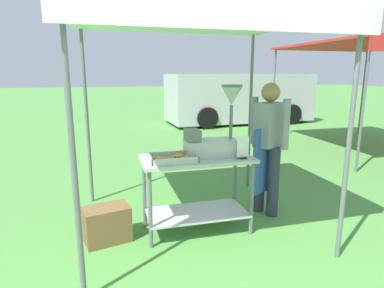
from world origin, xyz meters
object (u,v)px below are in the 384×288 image
at_px(donut_fryer, 214,134).
at_px(supply_crate, 107,224).
at_px(menu_sign, 243,149).
at_px(vendor, 268,142).
at_px(stall_canopy, 195,24).
at_px(neighbour_tent, 370,47).
at_px(donut_tray, 173,159).
at_px(van_silver, 239,98).
at_px(donut_cart, 197,179).

xyz_separation_m(donut_fryer, supply_crate, (-1.16, -0.00, -0.89)).
relative_size(menu_sign, vendor, 0.15).
height_order(stall_canopy, vendor, stall_canopy).
relative_size(donut_fryer, neighbour_tent, 0.23).
relative_size(donut_tray, donut_fryer, 0.62).
height_order(donut_tray, donut_fryer, donut_fryer).
height_order(donut_fryer, menu_sign, donut_fryer).
xyz_separation_m(donut_tray, vendor, (1.22, 0.31, 0.04)).
bearing_deg(stall_canopy, van_silver, 63.41).
xyz_separation_m(donut_tray, menu_sign, (0.72, -0.08, 0.08)).
bearing_deg(donut_cart, neighbour_tent, 30.98).
bearing_deg(neighbour_tent, stall_canopy, -149.91).
height_order(stall_canopy, donut_tray, stall_canopy).
relative_size(stall_canopy, vendor, 1.56).
height_order(donut_tray, van_silver, van_silver).
bearing_deg(supply_crate, neighbour_tent, 26.41).
relative_size(donut_fryer, van_silver, 0.15).
relative_size(menu_sign, neighbour_tent, 0.07).
xyz_separation_m(vendor, supply_crate, (-1.91, -0.21, -0.72)).
relative_size(supply_crate, van_silver, 0.10).
bearing_deg(van_silver, supply_crate, -122.00).
bearing_deg(donut_tray, supply_crate, 171.18).
distance_m(menu_sign, neighbour_tent, 5.39).
distance_m(stall_canopy, donut_fryer, 1.14).
relative_size(donut_fryer, menu_sign, 3.22).
height_order(donut_cart, vendor, vendor).
bearing_deg(supply_crate, stall_canopy, 5.24).
distance_m(donut_fryer, supply_crate, 1.46).
distance_m(menu_sign, vendor, 0.64).
distance_m(stall_canopy, van_silver, 8.29).
xyz_separation_m(donut_fryer, menu_sign, (0.25, -0.19, -0.14)).
distance_m(supply_crate, van_silver, 8.76).
xyz_separation_m(vendor, van_silver, (2.72, 7.20, -0.03)).
height_order(donut_cart, donut_tray, donut_tray).
relative_size(vendor, supply_crate, 3.17).
distance_m(donut_tray, neighbour_tent, 5.96).
bearing_deg(van_silver, donut_fryer, -115.07).
bearing_deg(van_silver, menu_sign, -112.95).
bearing_deg(stall_canopy, supply_crate, -174.76).
height_order(menu_sign, vendor, vendor).
xyz_separation_m(menu_sign, van_silver, (3.21, 7.59, -0.06)).
xyz_separation_m(donut_tray, neighbour_tent, (5.00, 2.93, 1.41)).
bearing_deg(neighbour_tent, donut_cart, -149.02).
relative_size(stall_canopy, donut_tray, 5.30).
bearing_deg(donut_tray, neighbour_tent, 30.38).
bearing_deg(donut_fryer, menu_sign, -37.25).
relative_size(donut_fryer, supply_crate, 1.49).
distance_m(stall_canopy, donut_tray, 1.38).
xyz_separation_m(stall_canopy, van_silver, (3.66, 7.31, -1.32)).
bearing_deg(donut_cart, donut_tray, -160.92).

